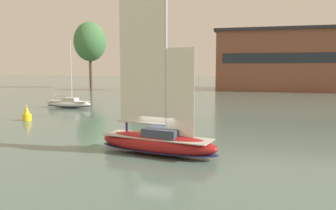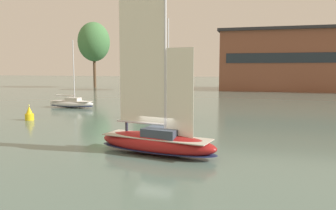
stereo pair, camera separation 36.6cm
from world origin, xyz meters
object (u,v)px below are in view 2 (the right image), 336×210
tree_shore_left (145,51)px  sailboat_moored_mid_channel (165,112)px  sailboat_main (156,140)px  tree_shore_right (94,42)px  sailboat_moored_near_marina (71,103)px  channel_buoy (29,114)px

tree_shore_left → sailboat_moored_mid_channel: 48.93m
sailboat_main → sailboat_moored_mid_channel: sailboat_main is taller
tree_shore_right → sailboat_moored_mid_channel: tree_shore_right is taller
sailboat_moored_near_marina → channel_buoy: (1.82, -11.52, 0.02)m
sailboat_moored_near_marina → channel_buoy: size_ratio=5.60×
sailboat_moored_near_marina → sailboat_main: bearing=-47.5°
sailboat_main → sailboat_moored_mid_channel: 15.61m
tree_shore_left → sailboat_moored_near_marina: (1.89, -38.25, -9.37)m
tree_shore_right → sailboat_moored_near_marina: tree_shore_right is taller
tree_shore_right → channel_buoy: tree_shore_right is taller
sailboat_moored_near_marina → channel_buoy: 11.66m
sailboat_main → channel_buoy: sailboat_main is taller
sailboat_main → channel_buoy: 20.48m
sailboat_moored_near_marina → channel_buoy: bearing=-81.0°
tree_shore_left → sailboat_moored_mid_channel: (17.89, -44.59, -9.27)m
sailboat_main → sailboat_moored_mid_channel: (-3.71, 15.16, -0.20)m
tree_shore_right → channel_buoy: (22.04, -57.12, -12.66)m
sailboat_moored_near_marina → sailboat_moored_mid_channel: sailboat_moored_mid_channel is taller
sailboat_moored_mid_channel → channel_buoy: sailboat_moored_mid_channel is taller
sailboat_moored_near_marina → sailboat_moored_mid_channel: bearing=-21.6°
tree_shore_right → sailboat_moored_near_marina: 51.47m
tree_shore_right → sailboat_moored_near_marina: bearing=-66.1°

